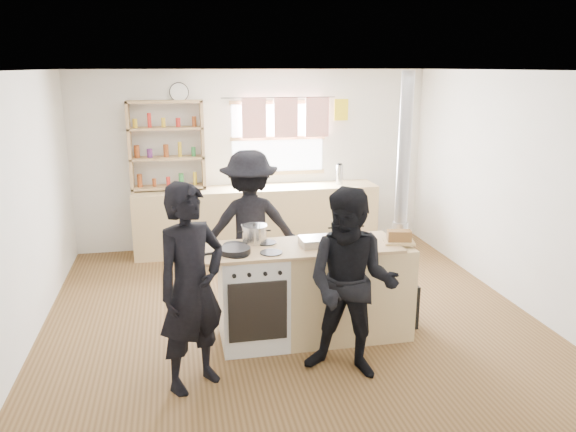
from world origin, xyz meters
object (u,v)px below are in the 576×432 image
object	(u,v)px
skillet_greens	(235,250)
bread_board	(399,238)
cooking_island	(315,291)
roast_tray	(319,241)
stockpot_stove	(255,234)
person_near_left	(191,288)
flue_heater	(398,262)
person_far	(250,227)
thermos	(339,175)
person_near_right	(351,284)
stockpot_counter	(346,230)

from	to	relation	value
skillet_greens	bread_board	xyz separation A→B (m)	(1.55, -0.01, 0.02)
cooking_island	roast_tray	bearing A→B (deg)	-22.93
roast_tray	stockpot_stove	distance (m)	0.61
person_near_left	flue_heater	bearing A→B (deg)	-14.48
person_near_left	person_far	world-z (taller)	person_near_left
stockpot_stove	person_near_left	bearing A→B (deg)	-127.24
flue_heater	thermos	bearing A→B (deg)	86.28
flue_heater	person_near_left	distance (m)	2.18
cooking_island	person_near_right	bearing A→B (deg)	-80.13
cooking_island	person_near_right	size ratio (longest dim) A/B	1.22
cooking_island	person_near_left	xyz separation A→B (m)	(-1.16, -0.63, 0.38)
cooking_island	stockpot_stove	world-z (taller)	stockpot_stove
stockpot_stove	flue_heater	size ratio (longest dim) A/B	0.09
skillet_greens	roast_tray	world-z (taller)	roast_tray
person_near_right	person_far	bearing A→B (deg)	137.56
cooking_island	roast_tray	world-z (taller)	roast_tray
bread_board	person_near_right	bearing A→B (deg)	-136.80
roast_tray	flue_heater	size ratio (longest dim) A/B	0.14
skillet_greens	thermos	bearing A→B (deg)	57.66
person_near_right	flue_heater	bearing A→B (deg)	76.19
flue_heater	person_near_right	distance (m)	1.12
roast_tray	person_near_left	distance (m)	1.35
skillet_greens	person_near_right	size ratio (longest dim) A/B	0.20
person_near_left	stockpot_stove	bearing A→B (deg)	18.46
thermos	roast_tray	size ratio (longest dim) A/B	0.81
skillet_greens	person_far	bearing A→B (deg)	76.00
cooking_island	bread_board	distance (m)	0.94
stockpot_stove	bread_board	bearing A→B (deg)	-11.82
bread_board	skillet_greens	bearing A→B (deg)	179.77
thermos	stockpot_counter	world-z (taller)	thermos
thermos	person_near_right	xyz separation A→B (m)	(-0.92, -3.48, -0.23)
cooking_island	stockpot_stove	distance (m)	0.80
flue_heater	skillet_greens	bearing A→B (deg)	-173.33
roast_tray	flue_heater	xyz separation A→B (m)	(0.85, 0.12, -0.31)
stockpot_stove	person_near_left	xyz separation A→B (m)	(-0.62, -0.82, -0.17)
skillet_greens	bread_board	distance (m)	1.55
cooking_island	flue_heater	xyz separation A→B (m)	(0.87, 0.11, 0.20)
stockpot_stove	person_near_left	size ratio (longest dim) A/B	0.14
stockpot_counter	person_far	distance (m)	1.25
roast_tray	person_far	size ratio (longest dim) A/B	0.21
cooking_island	roast_tray	distance (m)	0.51
stockpot_stove	person_near_right	xyz separation A→B (m)	(0.67, -0.90, -0.21)
stockpot_stove	person_far	world-z (taller)	person_far
stockpot_stove	person_near_right	size ratio (longest dim) A/B	0.15
cooking_island	thermos	bearing A→B (deg)	69.28
thermos	skillet_greens	size ratio (longest dim) A/B	0.86
flue_heater	cooking_island	bearing A→B (deg)	-173.12
cooking_island	flue_heater	distance (m)	0.90
roast_tray	stockpot_counter	distance (m)	0.33
bread_board	thermos	bearing A→B (deg)	84.76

